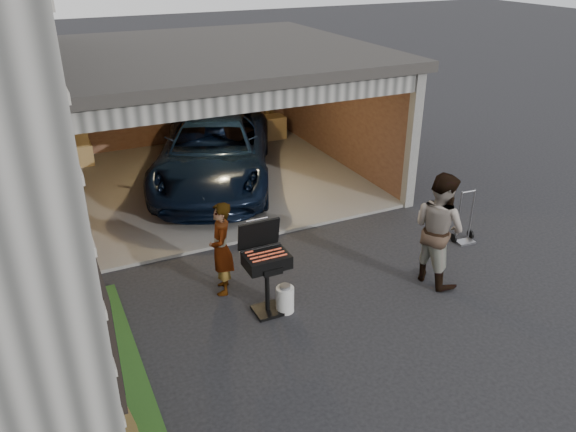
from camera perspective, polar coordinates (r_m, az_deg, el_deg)
name	(u,v)px	position (r m, az deg, el deg)	size (l,w,h in m)	color
ground	(320,369)	(7.29, 3.31, -15.25)	(80.00, 80.00, 0.00)	black
garage	(203,95)	(12.43, -8.59, 12.01)	(6.80, 6.30, 2.90)	#605E59
minivan	(214,155)	(12.25, -7.53, 6.15)	(2.32, 5.04, 1.40)	black
woman	(221,249)	(8.37, -6.79, -3.32)	(0.53, 0.35, 1.46)	#B0BCDE
man	(439,229)	(8.82, 15.06, -1.24)	(0.88, 0.68, 1.80)	#3E1F18
bbq_grill	(266,263)	(7.81, -2.27, -4.75)	(0.61, 0.54, 1.36)	black
propane_tank	(285,299)	(8.14, -0.31, -8.47)	(0.26, 0.26, 0.39)	silver
plywood_panel	(128,427)	(6.08, -15.91, -19.94)	(0.05, 0.96, 1.07)	#4F3D1B
hand_truck	(464,232)	(10.45, 17.47, -1.55)	(0.41, 0.32, 0.97)	gray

